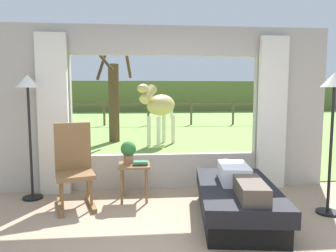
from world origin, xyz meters
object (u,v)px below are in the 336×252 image
at_px(pasture_tree, 114,99).
at_px(book_stack, 141,163).
at_px(rocking_chair, 74,166).
at_px(side_table, 134,171).
at_px(reclining_person, 239,178).
at_px(floor_lamp_left, 28,99).
at_px(potted_plant, 128,151).
at_px(floor_lamp_right, 333,100).
at_px(horse, 160,106).
at_px(recliner_sofa, 237,201).

bearing_deg(pasture_tree, book_stack, -81.67).
height_order(rocking_chair, side_table, rocking_chair).
distance_m(reclining_person, floor_lamp_left, 3.05).
bearing_deg(potted_plant, book_stack, -34.52).
distance_m(reclining_person, floor_lamp_right, 1.51).
relative_size(floor_lamp_left, floor_lamp_right, 1.00).
relative_size(potted_plant, floor_lamp_left, 0.18).
xyz_separation_m(potted_plant, book_stack, (0.17, -0.12, -0.15)).
bearing_deg(book_stack, pasture_tree, 98.33).
height_order(rocking_chair, book_stack, rocking_chair).
bearing_deg(book_stack, reclining_person, -34.74).
bearing_deg(pasture_tree, horse, -30.24).
relative_size(reclining_person, side_table, 2.76).
distance_m(reclining_person, pasture_tree, 6.53).
distance_m(book_stack, pasture_tree, 5.49).
xyz_separation_m(recliner_sofa, horse, (-0.59, 5.34, 0.94)).
relative_size(book_stack, pasture_tree, 0.07).
bearing_deg(horse, floor_lamp_left, 98.45).
relative_size(potted_plant, horse, 0.18).
xyz_separation_m(side_table, potted_plant, (-0.08, 0.06, 0.28)).
relative_size(side_table, book_stack, 2.50).
height_order(rocking_chair, floor_lamp_left, floor_lamp_left).
bearing_deg(recliner_sofa, rocking_chair, 169.45).
relative_size(book_stack, floor_lamp_left, 0.12).
xyz_separation_m(rocking_chair, potted_plant, (0.73, 0.20, 0.16)).
xyz_separation_m(book_stack, floor_lamp_left, (-1.56, 0.23, 0.89)).
distance_m(recliner_sofa, floor_lamp_right, 1.71).
height_order(recliner_sofa, side_table, side_table).
bearing_deg(horse, side_table, 116.23).
relative_size(rocking_chair, horse, 0.65).
height_order(reclining_person, book_stack, reclining_person).
height_order(recliner_sofa, book_stack, book_stack).
bearing_deg(side_table, horse, 81.70).
xyz_separation_m(recliner_sofa, reclining_person, (0.00, -0.05, 0.30)).
bearing_deg(horse, rocking_chair, 107.08).
relative_size(rocking_chair, side_table, 2.15).
relative_size(recliner_sofa, pasture_tree, 0.60).
relative_size(recliner_sofa, book_stack, 8.68).
relative_size(rocking_chair, floor_lamp_right, 0.63).
relative_size(potted_plant, book_stack, 1.54).
relative_size(rocking_chair, pasture_tree, 0.37).
xyz_separation_m(side_table, floor_lamp_right, (2.45, -0.75, 1.01)).
relative_size(recliner_sofa, potted_plant, 5.64).
distance_m(floor_lamp_left, horse, 4.86).
relative_size(recliner_sofa, reclining_person, 1.26).
height_order(floor_lamp_left, pasture_tree, pasture_tree).
xyz_separation_m(rocking_chair, pasture_tree, (0.11, 5.45, 0.79)).
height_order(recliner_sofa, potted_plant, potted_plant).
height_order(recliner_sofa, floor_lamp_right, floor_lamp_right).
height_order(book_stack, floor_lamp_left, floor_lamp_left).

